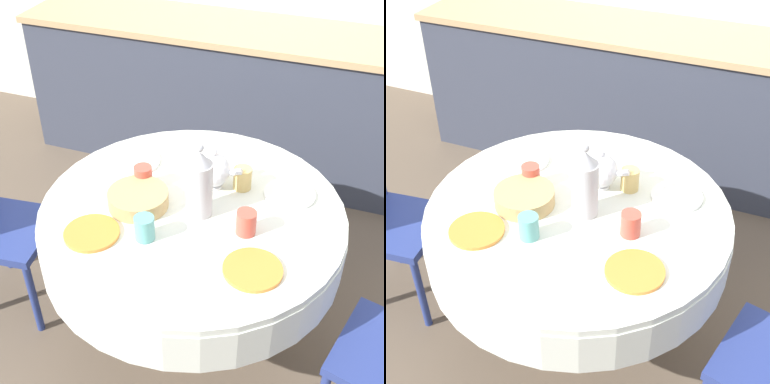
# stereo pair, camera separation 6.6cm
# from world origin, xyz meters

# --- Properties ---
(ground_plane) EXTENTS (12.00, 12.00, 0.00)m
(ground_plane) POSITION_xyz_m (0.00, 0.00, 0.00)
(ground_plane) COLOR brown
(kitchen_counter) EXTENTS (3.24, 0.64, 0.95)m
(kitchen_counter) POSITION_xyz_m (0.00, 1.51, 0.48)
(kitchen_counter) COLOR #383D4C
(kitchen_counter) RESTS_ON ground_plane
(dining_table) EXTENTS (1.24, 1.24, 0.75)m
(dining_table) POSITION_xyz_m (0.00, 0.00, 0.62)
(dining_table) COLOR tan
(dining_table) RESTS_ON ground_plane
(plate_near_left) EXTENTS (0.21, 0.21, 0.01)m
(plate_near_left) POSITION_xyz_m (-0.30, -0.28, 0.75)
(plate_near_left) COLOR orange
(plate_near_left) RESTS_ON dining_table
(cup_near_left) EXTENTS (0.08, 0.08, 0.10)m
(cup_near_left) POSITION_xyz_m (-0.10, -0.23, 0.79)
(cup_near_left) COLOR #5BA39E
(cup_near_left) RESTS_ON dining_table
(plate_near_right) EXTENTS (0.21, 0.21, 0.01)m
(plate_near_right) POSITION_xyz_m (0.32, -0.26, 0.75)
(plate_near_right) COLOR orange
(plate_near_right) RESTS_ON dining_table
(cup_near_right) EXTENTS (0.08, 0.08, 0.10)m
(cup_near_right) POSITION_xyz_m (0.24, -0.07, 0.79)
(cup_near_right) COLOR #CC4C3D
(cup_near_right) RESTS_ON dining_table
(plate_far_left) EXTENTS (0.21, 0.21, 0.01)m
(plate_far_left) POSITION_xyz_m (-0.35, 0.22, 0.75)
(plate_far_left) COLOR white
(plate_far_left) RESTS_ON dining_table
(cup_far_left) EXTENTS (0.08, 0.08, 0.10)m
(cup_far_left) POSITION_xyz_m (-0.24, 0.07, 0.79)
(cup_far_left) COLOR #CC4C3D
(cup_far_left) RESTS_ON dining_table
(plate_far_right) EXTENTS (0.21, 0.21, 0.01)m
(plate_far_right) POSITION_xyz_m (0.35, 0.22, 0.75)
(plate_far_right) COLOR white
(plate_far_right) RESTS_ON dining_table
(cup_far_right) EXTENTS (0.08, 0.08, 0.10)m
(cup_far_right) POSITION_xyz_m (0.15, 0.20, 0.79)
(cup_far_right) COLOR #DBB766
(cup_far_right) RESTS_ON dining_table
(coffee_carafe) EXTENTS (0.11, 0.11, 0.32)m
(coffee_carafe) POSITION_xyz_m (0.04, -0.02, 0.89)
(coffee_carafe) COLOR #B2B2B7
(coffee_carafe) RESTS_ON dining_table
(teapot) EXTENTS (0.20, 0.14, 0.19)m
(teapot) POSITION_xyz_m (0.03, 0.17, 0.83)
(teapot) COLOR white
(teapot) RESTS_ON dining_table
(bread_basket) EXTENTS (0.25, 0.25, 0.06)m
(bread_basket) POSITION_xyz_m (-0.21, -0.06, 0.78)
(bread_basket) COLOR tan
(bread_basket) RESTS_ON dining_table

